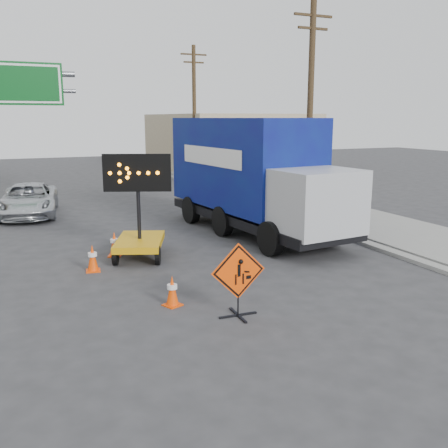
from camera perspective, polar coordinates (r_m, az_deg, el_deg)
ground at (r=10.22m, az=2.05°, el=-12.92°), size 100.00×100.00×0.00m
curb_right at (r=26.25m, az=1.96°, el=2.72°), size 0.40×60.00×0.12m
sidewalk_right at (r=27.32m, az=6.31°, el=3.05°), size 4.00×60.00×0.15m
building_right_far at (r=42.00m, az=0.21°, el=9.30°), size 10.00×14.00×4.60m
utility_pole_near at (r=21.95m, az=9.80°, el=12.85°), size 1.80×0.26×9.00m
utility_pole_far at (r=34.51m, az=-3.41°, el=12.64°), size 1.80×0.26×9.00m
construction_sign at (r=10.96m, az=1.63°, el=-6.19°), size 1.26×0.90×1.67m
arrow_board at (r=15.79m, az=-9.63°, el=-1.29°), size 2.12×2.63×3.25m
pickup_truck at (r=23.98m, az=-21.43°, el=2.58°), size 3.01×5.40×1.43m
box_truck at (r=18.89m, az=3.33°, el=4.85°), size 3.57×9.29×4.31m
cone_a at (r=11.79m, az=-5.94°, el=-7.59°), size 0.49×0.49×0.73m
cone_b at (r=14.76m, az=-14.79°, el=-3.78°), size 0.45×0.45×0.78m
cone_c at (r=16.20m, az=-12.40°, el=-2.23°), size 0.53×0.53×0.79m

